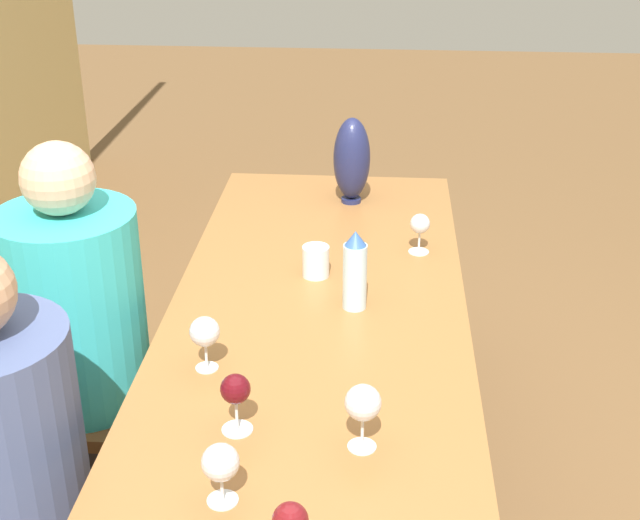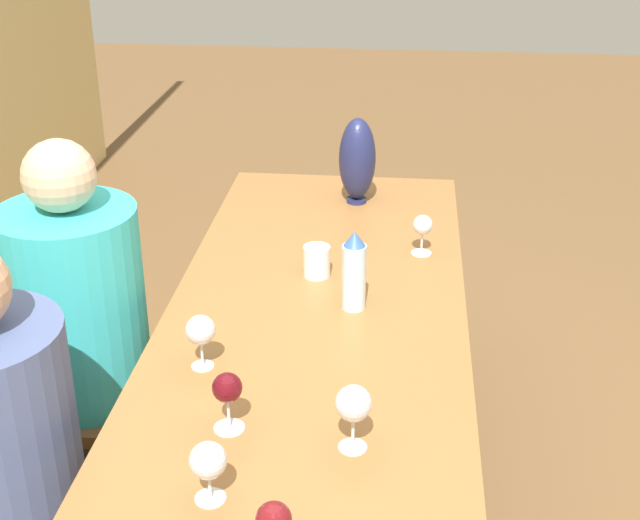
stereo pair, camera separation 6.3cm
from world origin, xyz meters
TOP-DOWN VIEW (x-y plane):
  - dining_table at (0.00, 0.00)m, footprint 2.37×0.83m
  - water_bottle at (0.14, -0.10)m, footprint 0.07×0.07m
  - water_tumbler at (0.33, 0.02)m, footprint 0.08×0.08m
  - vase at (0.92, -0.06)m, footprint 0.13×0.13m
  - wine_glass_0 at (-0.44, 0.13)m, footprint 0.07×0.07m
  - wine_glass_1 at (0.51, -0.29)m, footprint 0.06×0.06m
  - wine_glass_3 at (-0.20, 0.25)m, footprint 0.07×0.07m
  - wine_glass_4 at (-0.67, 0.13)m, footprint 0.08×0.08m
  - wine_glass_5 at (-0.48, -0.14)m, footprint 0.08×0.08m
  - chair_far at (0.10, 0.75)m, footprint 0.44×0.44m
  - person_near at (-0.47, 0.66)m, footprint 0.39×0.39m
  - person_far at (0.10, 0.66)m, footprint 0.39×0.39m

SIDE VIEW (x-z plane):
  - chair_far at x=0.10m, z-range 0.05..0.96m
  - person_near at x=-0.47m, z-range 0.04..1.25m
  - person_far at x=0.10m, z-range 0.04..1.29m
  - dining_table at x=0.00m, z-range 0.31..1.09m
  - water_tumbler at x=0.33m, z-range 0.78..0.87m
  - wine_glass_4 at x=-0.67m, z-range 0.80..0.94m
  - wine_glass_1 at x=0.51m, z-range 0.81..0.93m
  - wine_glass_3 at x=-0.20m, z-range 0.81..0.95m
  - wine_glass_0 at x=-0.44m, z-range 0.81..0.95m
  - wine_glass_5 at x=-0.48m, z-range 0.81..0.97m
  - water_bottle at x=0.14m, z-range 0.77..1.00m
  - vase at x=0.92m, z-range 0.78..1.09m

